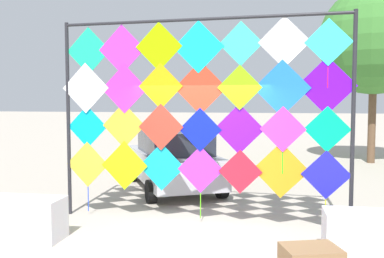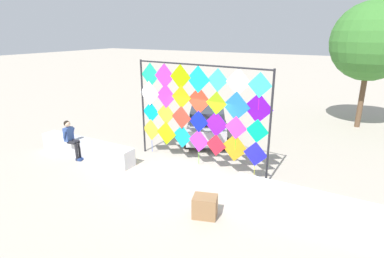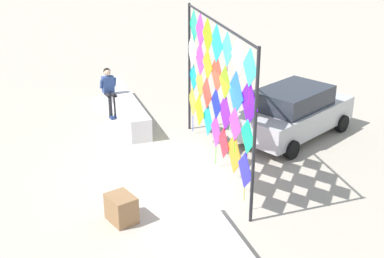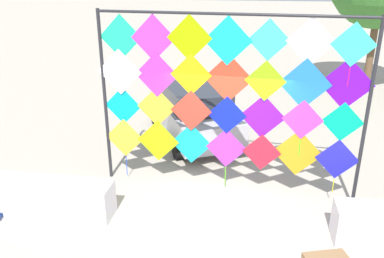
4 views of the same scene
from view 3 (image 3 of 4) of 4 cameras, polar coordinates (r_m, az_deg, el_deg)
name	(u,v)px [view 3 (image 3 of 4)]	position (r m, az deg, el deg)	size (l,w,h in m)	color
ground	(174,173)	(12.80, -1.99, -4.90)	(120.00, 120.00, 0.00)	#ADA393
plaza_ledge_left	(125,107)	(16.37, -7.45, 2.49)	(4.43, 0.60, 0.68)	silver
kite_display_rack	(216,84)	(12.32, 2.64, 5.03)	(5.35, 0.50, 3.71)	#232328
seated_vendor	(109,88)	(16.39, -9.16, 4.49)	(0.70, 0.54, 1.52)	black
parked_car	(294,112)	(14.89, 11.25, 1.86)	(3.14, 4.13, 1.48)	#B7B7BC
cardboard_box_small	(121,209)	(10.86, -7.83, -8.72)	(0.63, 0.48, 0.59)	olive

